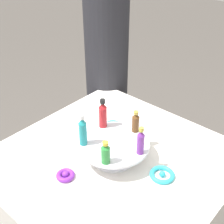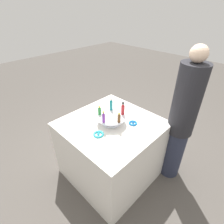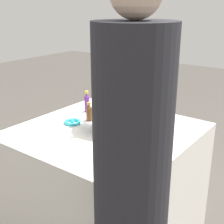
{
  "view_description": "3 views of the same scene",
  "coord_description": "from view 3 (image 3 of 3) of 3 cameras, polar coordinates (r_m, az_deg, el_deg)",
  "views": [
    {
      "loc": [
        0.69,
        -0.79,
        1.69
      ],
      "look_at": [
        -0.08,
        0.09,
        0.93
      ],
      "focal_mm": 50.0,
      "sensor_mm": 36.0,
      "label": 1
    },
    {
      "loc": [
        1.06,
        1.06,
        1.86
      ],
      "look_at": [
        -0.01,
        0.01,
        0.9
      ],
      "focal_mm": 28.0,
      "sensor_mm": 36.0,
      "label": 2
    },
    {
      "loc": [
        -1.03,
        1.32,
        1.46
      ],
      "look_at": [
        -0.17,
        0.17,
        0.95
      ],
      "focal_mm": 50.0,
      "sensor_mm": 36.0,
      "label": 3
    }
  ],
  "objects": [
    {
      "name": "party_table",
      "position": [
        1.99,
        -0.97,
        -13.37
      ],
      "size": [
        0.96,
        0.96,
        0.76
      ],
      "color": "silver",
      "rests_on": "ground_plane"
    },
    {
      "name": "display_stand",
      "position": [
        1.79,
        -1.05,
        -1.5
      ],
      "size": [
        0.31,
        0.31,
        0.09
      ],
      "color": "silver",
      "rests_on": "party_table"
    },
    {
      "name": "bottle_purple",
      "position": [
        1.82,
        -4.6,
        1.79
      ],
      "size": [
        0.03,
        0.03,
        0.13
      ],
      "color": "#702D93",
      "rests_on": "display_stand"
    },
    {
      "name": "bottle_brown",
      "position": [
        1.69,
        -4.2,
        -0.06
      ],
      "size": [
        0.03,
        0.03,
        0.1
      ],
      "color": "brown",
      "rests_on": "display_stand"
    },
    {
      "name": "bottle_red",
      "position": [
        1.65,
        0.85,
        0.22
      ],
      "size": [
        0.04,
        0.04,
        0.14
      ],
      "color": "#B21E23",
      "rests_on": "display_stand"
    },
    {
      "name": "bottle_teal",
      "position": [
        1.78,
        3.0,
        1.71
      ],
      "size": [
        0.03,
        0.03,
        0.15
      ],
      "color": "teal",
      "rests_on": "display_stand"
    },
    {
      "name": "bottle_green",
      "position": [
        1.89,
        -0.37,
        2.07
      ],
      "size": [
        0.04,
        0.04,
        0.1
      ],
      "color": "#288438",
      "rests_on": "display_stand"
    },
    {
      "name": "ribbon_bow_blue",
      "position": [
        1.6,
        -0.39,
        -6.04
      ],
      "size": [
        0.09,
        0.09,
        0.03
      ],
      "color": "blue",
      "rests_on": "party_table"
    },
    {
      "name": "ribbon_bow_purple",
      "position": [
        1.94,
        4.56,
        -1.38
      ],
      "size": [
        0.08,
        0.08,
        0.03
      ],
      "color": "purple",
      "rests_on": "party_table"
    },
    {
      "name": "ribbon_bow_teal",
      "position": [
        1.92,
        -7.26,
        -1.82
      ],
      "size": [
        0.1,
        0.1,
        0.03
      ],
      "color": "#2DB7CC",
      "rests_on": "party_table"
    },
    {
      "name": "person_figure",
      "position": [
        1.16,
        3.51,
        -15.88
      ],
      "size": [
        0.27,
        0.27,
        1.57
      ],
      "rotation": [
        0.0,
        0.0,
        -0.79
      ],
      "color": "#282D42",
      "rests_on": "ground_plane"
    }
  ]
}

